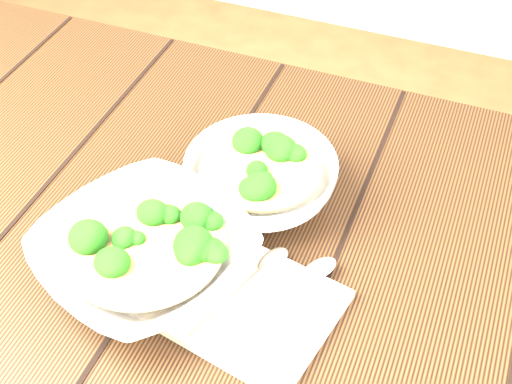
# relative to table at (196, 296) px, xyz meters

# --- Properties ---
(table) EXTENTS (1.20, 0.80, 0.75)m
(table) POSITION_rel_table_xyz_m (0.00, 0.00, 0.00)
(table) COLOR #34200F
(table) RESTS_ON ground
(soup_bowl_front) EXTENTS (0.31, 0.31, 0.07)m
(soup_bowl_front) POSITION_rel_table_xyz_m (-0.02, -0.07, 0.15)
(soup_bowl_front) COLOR silver
(soup_bowl_front) RESTS_ON table
(soup_bowl_back) EXTENTS (0.22, 0.22, 0.07)m
(soup_bowl_back) POSITION_rel_table_xyz_m (0.06, 0.10, 0.15)
(soup_bowl_back) COLOR silver
(soup_bowl_back) RESTS_ON table
(trivet) EXTENTS (0.12, 0.12, 0.02)m
(trivet) POSITION_rel_table_xyz_m (0.04, 0.00, 0.13)
(trivet) COLOR black
(trivet) RESTS_ON table
(napkin) EXTENTS (0.22, 0.20, 0.01)m
(napkin) POSITION_rel_table_xyz_m (0.10, -0.07, 0.13)
(napkin) COLOR beige
(napkin) RESTS_ON table
(spoon_left) EXTENTS (0.07, 0.16, 0.01)m
(spoon_left) POSITION_rel_table_xyz_m (0.10, -0.04, 0.13)
(spoon_left) COLOR #B7B2A1
(spoon_left) RESTS_ON napkin
(spoon_right) EXTENTS (0.10, 0.15, 0.01)m
(spoon_right) POSITION_rel_table_xyz_m (0.15, -0.03, 0.13)
(spoon_right) COLOR #B7B2A1
(spoon_right) RESTS_ON napkin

